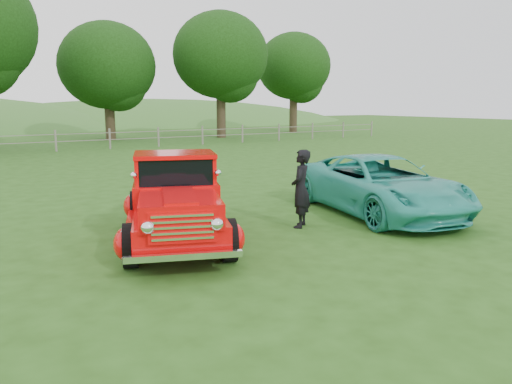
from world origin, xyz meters
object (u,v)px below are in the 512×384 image
man (301,189)px  tree_far_east (294,66)px  tree_mid_east (220,55)px  red_pickup (176,202)px  tree_near_east (107,66)px  teal_sedan (380,185)px

man → tree_far_east: bearing=-169.1°
tree_mid_east → red_pickup: (-14.33, -25.40, -5.38)m
red_pickup → man: bearing=11.6°
red_pickup → man: 2.81m
tree_mid_east → tree_far_east: (9.00, 3.00, -0.31)m
man → tree_near_east: bearing=-140.9°
teal_sedan → tree_far_east: bearing=68.8°
teal_sedan → man: 2.48m
tree_near_east → teal_sedan: 28.15m
tree_near_east → tree_mid_east: bearing=-14.0°
tree_near_east → tree_mid_east: size_ratio=0.88×
tree_mid_east → man: bearing=-114.1°
red_pickup → teal_sedan: red_pickup is taller
tree_near_east → man: bearing=-97.3°
tree_near_east → teal_sedan: tree_near_east is taller
teal_sedan → red_pickup: bearing=-173.0°
tree_far_east → red_pickup: tree_far_east is taller
tree_near_east → man: tree_near_east is taller
red_pickup → teal_sedan: 5.26m
tree_mid_east → teal_sedan: 27.86m
tree_mid_east → man: tree_mid_east is taller
red_pickup → man: (2.78, -0.40, 0.07)m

